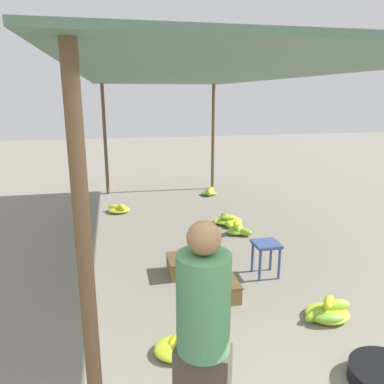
# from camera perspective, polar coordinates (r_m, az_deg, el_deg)

# --- Properties ---
(canopy_post_front_left) EXTENTS (0.08, 0.08, 2.63)m
(canopy_post_front_left) POSITION_cam_1_polar(r_m,az_deg,el_deg) (2.07, -15.39, -17.27)
(canopy_post_front_left) COLOR brown
(canopy_post_front_left) RESTS_ON ground
(canopy_post_back_left) EXTENTS (0.08, 0.08, 2.63)m
(canopy_post_back_left) POSITION_cam_1_polar(r_m,az_deg,el_deg) (9.26, -13.10, 7.62)
(canopy_post_back_left) COLOR brown
(canopy_post_back_left) RESTS_ON ground
(canopy_post_back_right) EXTENTS (0.08, 0.08, 2.63)m
(canopy_post_back_right) POSITION_cam_1_polar(r_m,az_deg,el_deg) (9.59, 3.22, 8.20)
(canopy_post_back_right) COLOR brown
(canopy_post_back_right) RESTS_ON ground
(canopy_tarp) EXTENTS (3.07, 7.83, 0.04)m
(canopy_tarp) POSITION_cam_1_polar(r_m,az_deg,el_deg) (5.61, 0.04, 17.30)
(canopy_tarp) COLOR #567A60
(canopy_tarp) RESTS_ON canopy_post_front_left
(vendor_foreground) EXTENTS (0.47, 0.47, 1.65)m
(vendor_foreground) POSITION_cam_1_polar(r_m,az_deg,el_deg) (2.62, 1.70, -21.11)
(vendor_foreground) COLOR #4C4238
(vendor_foreground) RESTS_ON ground
(stool) EXTENTS (0.34, 0.34, 0.48)m
(stool) POSITION_cam_1_polar(r_m,az_deg,el_deg) (5.17, 11.23, -8.57)
(stool) COLOR #384C84
(stool) RESTS_ON ground
(banana_pile_left_0) EXTENTS (0.46, 0.46, 0.20)m
(banana_pile_left_0) POSITION_cam_1_polar(r_m,az_deg,el_deg) (3.86, -1.62, -22.15)
(banana_pile_left_0) COLOR yellow
(banana_pile_left_0) RESTS_ON ground
(banana_pile_left_1) EXTENTS (0.46, 0.47, 0.18)m
(banana_pile_left_1) POSITION_cam_1_polar(r_m,az_deg,el_deg) (7.98, -11.03, -2.53)
(banana_pile_left_1) COLOR #C4D329
(banana_pile_left_1) RESTS_ON ground
(banana_pile_right_0) EXTENTS (0.61, 0.44, 0.26)m
(banana_pile_right_0) POSITION_cam_1_polar(r_m,az_deg,el_deg) (4.56, 19.97, -16.80)
(banana_pile_right_0) COLOR yellow
(banana_pile_right_0) RESTS_ON ground
(banana_pile_right_1) EXTENTS (0.42, 0.46, 0.27)m
(banana_pile_right_1) POSITION_cam_1_polar(r_m,az_deg,el_deg) (6.67, 7.02, -5.67)
(banana_pile_right_1) COLOR #8FBD33
(banana_pile_right_1) RESTS_ON ground
(banana_pile_right_2) EXTENTS (0.63, 0.60, 0.18)m
(banana_pile_right_2) POSITION_cam_1_polar(r_m,az_deg,el_deg) (7.18, 5.36, -4.30)
(banana_pile_right_2) COLOR #AFCA2D
(banana_pile_right_2) RESTS_ON ground
(banana_pile_right_3) EXTENTS (0.38, 0.44, 0.18)m
(banana_pile_right_3) POSITION_cam_1_polar(r_m,az_deg,el_deg) (9.14, 2.68, -0.00)
(banana_pile_right_3) COLOR #9FC430
(banana_pile_right_3) RESTS_ON ground
(crate_near) EXTENTS (0.42, 0.42, 0.22)m
(crate_near) POSITION_cam_1_polar(r_m,az_deg,el_deg) (4.66, 4.46, -14.66)
(crate_near) COLOR brown
(crate_near) RESTS_ON ground
(crate_mid) EXTENTS (0.48, 0.48, 0.24)m
(crate_mid) POSITION_cam_1_polar(r_m,az_deg,el_deg) (5.22, -0.99, -11.13)
(crate_mid) COLOR brown
(crate_mid) RESTS_ON ground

